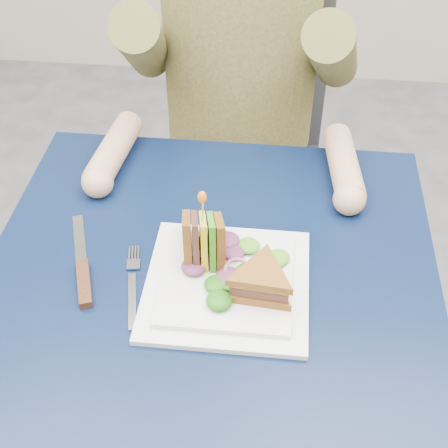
# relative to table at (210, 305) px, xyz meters

# --- Properties ---
(table) EXTENTS (0.75, 0.75, 0.73)m
(table) POSITION_rel_table_xyz_m (0.00, 0.00, 0.00)
(table) COLOR black
(table) RESTS_ON ground
(chair) EXTENTS (0.42, 0.40, 0.93)m
(chair) POSITION_rel_table_xyz_m (0.00, 0.67, -0.11)
(chair) COLOR #47474C
(chair) RESTS_ON ground
(diner) EXTENTS (0.54, 0.59, 0.74)m
(diner) POSITION_rel_table_xyz_m (-0.00, 0.56, 0.26)
(diner) COLOR brown
(diner) RESTS_ON chair
(plate) EXTENTS (0.26, 0.26, 0.02)m
(plate) POSITION_rel_table_xyz_m (0.03, -0.03, 0.09)
(plate) COLOR white
(plate) RESTS_ON table
(sandwich_flat) EXTENTS (0.13, 0.13, 0.05)m
(sandwich_flat) POSITION_rel_table_xyz_m (0.09, -0.05, 0.12)
(sandwich_flat) COLOR brown
(sandwich_flat) RESTS_ON plate
(sandwich_upright) EXTENTS (0.09, 0.15, 0.15)m
(sandwich_upright) POSITION_rel_table_xyz_m (-0.01, 0.02, 0.13)
(sandwich_upright) COLOR brown
(sandwich_upright) RESTS_ON plate
(fork) EXTENTS (0.05, 0.18, 0.01)m
(fork) POSITION_rel_table_xyz_m (-0.12, -0.05, 0.08)
(fork) COLOR silver
(fork) RESTS_ON table
(knife) EXTENTS (0.09, 0.21, 0.02)m
(knife) POSITION_rel_table_xyz_m (-0.20, -0.03, 0.09)
(knife) COLOR silver
(knife) RESTS_ON table
(toothpick) EXTENTS (0.01, 0.01, 0.06)m
(toothpick) POSITION_rel_table_xyz_m (-0.01, 0.02, 0.20)
(toothpick) COLOR tan
(toothpick) RESTS_ON sandwich_upright
(toothpick_frill) EXTENTS (0.01, 0.01, 0.02)m
(toothpick_frill) POSITION_rel_table_xyz_m (-0.01, 0.02, 0.23)
(toothpick_frill) COLOR orange
(toothpick_frill) RESTS_ON sandwich_upright
(lettuce_spill) EXTENTS (0.15, 0.13, 0.02)m
(lettuce_spill) POSITION_rel_table_xyz_m (0.04, -0.02, 0.11)
(lettuce_spill) COLOR #337A14
(lettuce_spill) RESTS_ON plate
(onion_ring) EXTENTS (0.04, 0.04, 0.02)m
(onion_ring) POSITION_rel_table_xyz_m (0.05, -0.02, 0.11)
(onion_ring) COLOR #9E4C7A
(onion_ring) RESTS_ON plate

